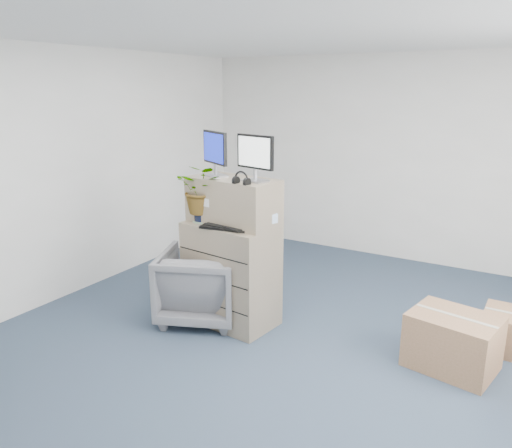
{
  "coord_description": "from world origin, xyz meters",
  "views": [
    {
      "loc": [
        1.67,
        -3.33,
        2.35
      ],
      "look_at": [
        -0.54,
        0.4,
        1.16
      ],
      "focal_mm": 35.0,
      "sensor_mm": 36.0,
      "label": 1
    }
  ],
  "objects_px": {
    "office_chair": "(201,281)",
    "filing_cabinet_lower": "(231,274)",
    "keyboard": "(226,227)",
    "water_bottle": "(242,213)",
    "monitor_left": "(215,151)",
    "monitor_right": "(255,156)",
    "potted_plant": "(202,195)"
  },
  "relations": [
    {
      "from": "filing_cabinet_lower",
      "to": "monitor_right",
      "type": "height_order",
      "value": "monitor_right"
    },
    {
      "from": "water_bottle",
      "to": "keyboard",
      "type": "bearing_deg",
      "value": -109.3
    },
    {
      "from": "potted_plant",
      "to": "office_chair",
      "type": "relative_size",
      "value": 0.7
    },
    {
      "from": "monitor_left",
      "to": "office_chair",
      "type": "distance_m",
      "value": 1.35
    },
    {
      "from": "keyboard",
      "to": "water_bottle",
      "type": "height_order",
      "value": "water_bottle"
    },
    {
      "from": "filing_cabinet_lower",
      "to": "monitor_right",
      "type": "relative_size",
      "value": 2.42
    },
    {
      "from": "monitor_right",
      "to": "keyboard",
      "type": "xyz_separation_m",
      "value": [
        -0.23,
        -0.17,
        -0.68
      ]
    },
    {
      "from": "filing_cabinet_lower",
      "to": "keyboard",
      "type": "xyz_separation_m",
      "value": [
        0.05,
        -0.16,
        0.54
      ]
    },
    {
      "from": "potted_plant",
      "to": "water_bottle",
      "type": "bearing_deg",
      "value": 13.77
    },
    {
      "from": "monitor_right",
      "to": "office_chair",
      "type": "xyz_separation_m",
      "value": [
        -0.58,
        -0.12,
        -1.33
      ]
    },
    {
      "from": "monitor_left",
      "to": "keyboard",
      "type": "height_order",
      "value": "monitor_left"
    },
    {
      "from": "water_bottle",
      "to": "office_chair",
      "type": "height_order",
      "value": "water_bottle"
    },
    {
      "from": "monitor_left",
      "to": "keyboard",
      "type": "distance_m",
      "value": 0.77
    },
    {
      "from": "filing_cabinet_lower",
      "to": "water_bottle",
      "type": "distance_m",
      "value": 0.65
    },
    {
      "from": "monitor_right",
      "to": "water_bottle",
      "type": "bearing_deg",
      "value": -172.01
    },
    {
      "from": "monitor_left",
      "to": "office_chair",
      "type": "xyz_separation_m",
      "value": [
        -0.1,
        -0.17,
        -1.33
      ]
    },
    {
      "from": "office_chair",
      "to": "filing_cabinet_lower",
      "type": "bearing_deg",
      "value": 176.61
    },
    {
      "from": "water_bottle",
      "to": "potted_plant",
      "type": "relative_size",
      "value": 0.4
    },
    {
      "from": "filing_cabinet_lower",
      "to": "monitor_right",
      "type": "distance_m",
      "value": 1.25
    },
    {
      "from": "monitor_left",
      "to": "monitor_right",
      "type": "relative_size",
      "value": 1.02
    },
    {
      "from": "water_bottle",
      "to": "potted_plant",
      "type": "bearing_deg",
      "value": -166.23
    },
    {
      "from": "water_bottle",
      "to": "monitor_left",
      "type": "bearing_deg",
      "value": 174.21
    },
    {
      "from": "monitor_right",
      "to": "potted_plant",
      "type": "distance_m",
      "value": 0.71
    },
    {
      "from": "monitor_right",
      "to": "keyboard",
      "type": "distance_m",
      "value": 0.74
    },
    {
      "from": "monitor_left",
      "to": "monitor_right",
      "type": "distance_m",
      "value": 0.49
    },
    {
      "from": "filing_cabinet_lower",
      "to": "office_chair",
      "type": "relative_size",
      "value": 1.27
    },
    {
      "from": "monitor_right",
      "to": "water_bottle",
      "type": "relative_size",
      "value": 1.88
    },
    {
      "from": "monitor_left",
      "to": "water_bottle",
      "type": "relative_size",
      "value": 1.92
    },
    {
      "from": "monitor_right",
      "to": "office_chair",
      "type": "relative_size",
      "value": 0.53
    },
    {
      "from": "monitor_left",
      "to": "monitor_right",
      "type": "bearing_deg",
      "value": 22.64
    },
    {
      "from": "monitor_left",
      "to": "keyboard",
      "type": "bearing_deg",
      "value": -11.92
    },
    {
      "from": "keyboard",
      "to": "potted_plant",
      "type": "height_order",
      "value": "potted_plant"
    }
  ]
}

